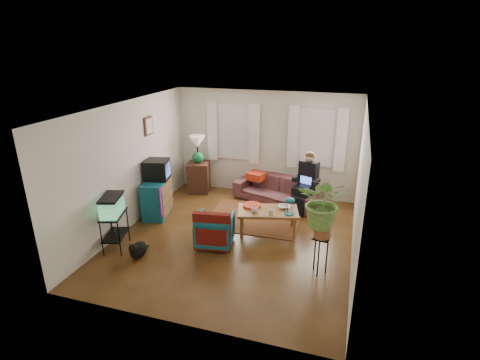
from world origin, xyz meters
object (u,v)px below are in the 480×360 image
(dresser, at_px, (157,197))
(aquarium_stand, at_px, (115,232))
(side_table, at_px, (199,177))
(armchair, at_px, (215,228))
(plant_stand, at_px, (320,255))
(coffee_table, at_px, (268,221))
(sofa, at_px, (277,186))

(dresser, distance_m, aquarium_stand, 1.57)
(side_table, bearing_deg, armchair, -60.54)
(dresser, distance_m, plant_stand, 3.93)
(dresser, relative_size, armchair, 1.32)
(aquarium_stand, distance_m, coffee_table, 2.96)
(side_table, xyz_separation_m, coffee_table, (2.22, -1.66, -0.14))
(armchair, bearing_deg, coffee_table, -146.67)
(dresser, bearing_deg, plant_stand, -31.19)
(dresser, height_order, plant_stand, dresser)
(coffee_table, bearing_deg, aquarium_stand, -164.84)
(armchair, relative_size, plant_stand, 0.99)
(aquarium_stand, distance_m, armchair, 1.86)
(dresser, height_order, aquarium_stand, dresser)
(sofa, height_order, coffee_table, sofa)
(armchair, distance_m, plant_stand, 2.05)
(plant_stand, bearing_deg, sofa, 115.41)
(sofa, distance_m, dresser, 2.84)
(dresser, distance_m, armchair, 1.92)
(sofa, xyz_separation_m, dresser, (-2.42, -1.50, 0.00))
(side_table, height_order, plant_stand, side_table)
(sofa, relative_size, aquarium_stand, 2.92)
(armchair, bearing_deg, side_table, -69.59)
(side_table, xyz_separation_m, plant_stand, (3.38, -2.81, -0.04))
(aquarium_stand, bearing_deg, armchair, 4.58)
(side_table, bearing_deg, sofa, -1.77)
(side_table, distance_m, dresser, 1.60)
(armchair, distance_m, coffee_table, 1.15)
(sofa, bearing_deg, plant_stand, -47.16)
(dresser, relative_size, aquarium_stand, 1.28)
(side_table, bearing_deg, plant_stand, -39.73)
(dresser, xyz_separation_m, coffee_table, (2.56, -0.10, -0.16))
(side_table, relative_size, aquarium_stand, 1.09)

